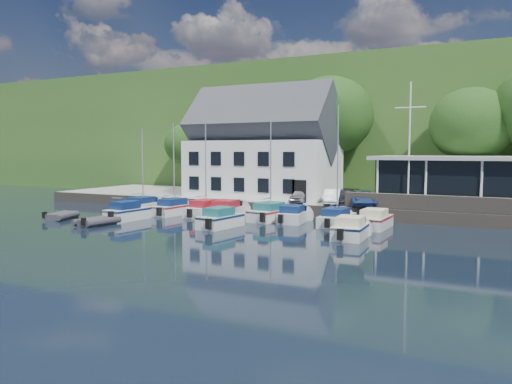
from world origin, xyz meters
TOP-DOWN VIEW (x-y plane):
  - ground at (0.00, 0.00)m, footprint 180.00×180.00m
  - quay at (0.00, 17.50)m, footprint 60.00×13.00m
  - quay_face at (0.00, 11.00)m, footprint 60.00×0.30m
  - hillside at (0.00, 62.00)m, footprint 160.00×75.00m
  - field_patch at (8.00, 70.00)m, footprint 50.00×30.00m
  - harbor_building at (-7.00, 16.50)m, footprint 14.40×8.20m
  - club_pavilion at (11.00, 16.00)m, footprint 13.20×7.20m
  - seawall at (12.00, 11.40)m, footprint 18.00×0.50m
  - gangway at (-16.50, 9.00)m, footprint 1.20×6.00m
  - car_silver at (-1.55, 12.67)m, footprint 1.73×3.44m
  - car_white at (1.45, 12.70)m, footprint 2.18×4.03m
  - car_dgrey at (2.39, 13.20)m, footprint 1.78×4.26m
  - car_blue at (4.22, 12.51)m, footprint 2.67×4.20m
  - flagpole at (7.74, 12.58)m, footprint 2.38×0.20m
  - tree_0 at (-19.81, 22.17)m, footprint 5.75×5.75m
  - tree_1 at (-11.57, 21.56)m, footprint 8.22×8.22m
  - tree_2 at (-1.75, 21.36)m, footprint 8.88×8.88m
  - tree_4 at (11.62, 21.93)m, footprint 7.56×7.56m
  - boat_r1_0 at (-14.78, 7.61)m, footprint 2.50×6.22m
  - boat_r1_1 at (-11.03, 7.21)m, footprint 2.40×6.38m
  - boat_r1_2 at (-8.00, 7.57)m, footprint 2.00×6.44m
  - boat_r1_3 at (-5.92, 7.54)m, footprint 2.93×6.06m
  - boat_r1_4 at (-1.99, 7.63)m, footprint 3.06×6.06m
  - boat_r1_5 at (-0.00, 7.55)m, footprint 2.55×5.15m
  - boat_r1_6 at (3.58, 7.32)m, footprint 2.04×5.83m
  - boat_r1_7 at (6.34, 7.51)m, footprint 2.12×5.47m
  - boat_r2_0 at (-12.29, 2.65)m, footprint 2.22×5.55m
  - boat_r2_2 at (-3.68, 2.71)m, footprint 2.53×5.54m
  - boat_r2_4 at (5.98, 2.64)m, footprint 2.29×5.01m
  - dinghy_0 at (-17.54, 0.82)m, footprint 2.68×3.50m
  - dinghy_1 at (-12.57, -0.43)m, footprint 2.32×3.41m

SIDE VIEW (x-z plane):
  - ground at x=0.00m, z-range 0.00..0.00m
  - gangway at x=-16.50m, z-range -0.70..0.70m
  - dinghy_0 at x=-17.54m, z-range 0.00..0.72m
  - dinghy_1 at x=-12.57m, z-range 0.00..0.74m
  - quay at x=0.00m, z-range 0.00..1.00m
  - quay_face at x=0.00m, z-range 0.00..1.00m
  - boat_r1_5 at x=0.00m, z-range 0.00..1.35m
  - boat_r1_7 at x=6.34m, z-range 0.00..1.40m
  - boat_r2_4 at x=5.98m, z-range 0.00..1.43m
  - boat_r1_3 at x=-5.92m, z-range 0.00..1.48m
  - boat_r2_2 at x=-3.68m, z-range 0.00..1.50m
  - boat_r2_0 at x=-12.29m, z-range 0.00..1.54m
  - car_silver at x=-1.55m, z-range 1.00..2.12m
  - seawall at x=12.00m, z-range 1.00..2.20m
  - car_dgrey at x=2.39m, z-range 1.00..2.23m
  - car_white at x=1.45m, z-range 1.00..2.26m
  - car_blue at x=4.22m, z-range 1.00..2.34m
  - club_pavilion at x=11.00m, z-range 1.00..5.10m
  - boat_r1_6 at x=3.58m, z-range 0.00..8.26m
  - boat_r1_0 at x=-14.78m, z-range 0.00..8.37m
  - boat_r1_2 at x=-8.00m, z-range 0.00..8.67m
  - boat_r1_1 at x=-11.03m, z-range 0.00..8.68m
  - boat_r1_4 at x=-1.99m, z-range 0.00..9.01m
  - tree_0 at x=-19.81m, z-range 1.00..8.86m
  - harbor_building at x=-7.00m, z-range 1.00..9.70m
  - flagpole at x=7.74m, z-range 1.00..10.91m
  - tree_4 at x=11.62m, z-range 1.00..11.33m
  - tree_1 at x=-11.57m, z-range 1.00..12.23m
  - tree_2 at x=-1.75m, z-range 1.00..13.14m
  - hillside at x=0.00m, z-range 0.00..16.00m
  - field_patch at x=8.00m, z-range 16.00..16.30m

